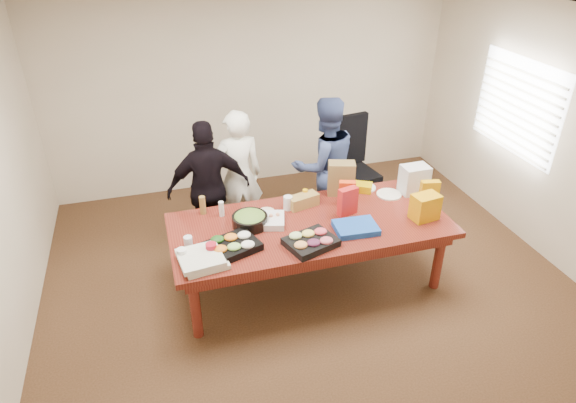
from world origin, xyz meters
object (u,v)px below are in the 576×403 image
object	(u,v)px
conference_table	(310,253)
person_right	(324,166)
sheet_cake	(264,221)
office_chair	(354,171)
person_center	(238,176)
salad_bowl	(250,221)

from	to	relation	value
conference_table	person_right	distance (m)	1.23
sheet_cake	office_chair	bearing A→B (deg)	52.85
conference_table	sheet_cake	bearing A→B (deg)	164.81
office_chair	person_center	xyz separation A→B (m)	(-1.50, -0.09, 0.19)
person_center	person_right	xyz separation A→B (m)	(1.03, -0.10, 0.04)
person_right	sheet_cake	distance (m)	1.31
conference_table	person_right	world-z (taller)	person_right
sheet_cake	salad_bowl	size ratio (longest dim) A/B	1.11
conference_table	office_chair	bearing A→B (deg)	50.52
person_center	sheet_cake	xyz separation A→B (m)	(0.07, -0.99, -0.02)
person_right	sheet_cake	size ratio (longest dim) A/B	4.27
conference_table	person_right	xyz separation A→B (m)	(0.51, 1.01, 0.47)
person_center	sheet_cake	bearing A→B (deg)	89.52
conference_table	salad_bowl	bearing A→B (deg)	168.38
person_center	salad_bowl	size ratio (longest dim) A/B	4.52
person_center	salad_bowl	xyz separation A→B (m)	(-0.08, -0.99, 0.00)
office_chair	person_right	world-z (taller)	person_right
conference_table	office_chair	xyz separation A→B (m)	(0.99, 1.20, 0.23)
person_center	sheet_cake	size ratio (longest dim) A/B	4.06
conference_table	office_chair	distance (m)	1.58
conference_table	sheet_cake	size ratio (longest dim) A/B	7.08
office_chair	salad_bowl	xyz separation A→B (m)	(-1.59, -1.08, 0.20)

